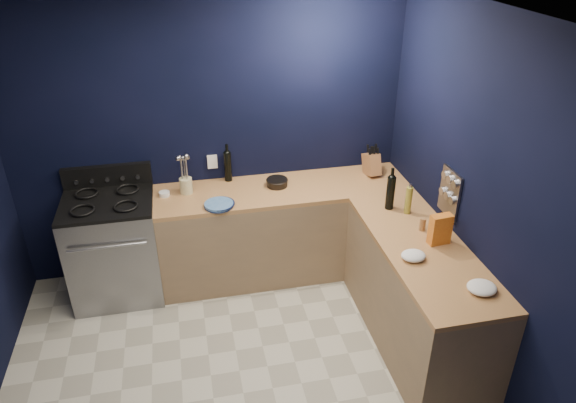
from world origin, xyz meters
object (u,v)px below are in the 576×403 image
object	(u,v)px
crouton_bag	(440,229)
utensil_crock	(186,186)
plate_stack	(219,205)
knife_block	(371,164)
gas_range	(115,249)

from	to	relation	value
crouton_bag	utensil_crock	bearing A→B (deg)	140.84
plate_stack	crouton_bag	size ratio (longest dim) A/B	1.03
plate_stack	utensil_crock	distance (m)	0.40
plate_stack	knife_block	world-z (taller)	knife_block
knife_block	crouton_bag	size ratio (longest dim) A/B	0.85
gas_range	knife_block	world-z (taller)	knife_block
gas_range	utensil_crock	xyz separation A→B (m)	(0.67, 0.10, 0.51)
knife_block	gas_range	bearing A→B (deg)	177.16
utensil_crock	gas_range	bearing A→B (deg)	-171.15
gas_range	utensil_crock	distance (m)	0.85
gas_range	utensil_crock	world-z (taller)	utensil_crock
utensil_crock	crouton_bag	xyz separation A→B (m)	(1.82, -1.21, 0.05)
utensil_crock	knife_block	xyz separation A→B (m)	(1.73, 0.01, 0.03)
plate_stack	utensil_crock	world-z (taller)	utensil_crock
plate_stack	knife_block	xyz separation A→B (m)	(1.47, 0.32, 0.09)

